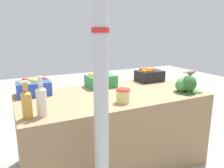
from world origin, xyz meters
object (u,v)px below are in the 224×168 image
object	(u,v)px
carrot_crate	(149,75)
juice_bottle_amber	(27,103)
support_pole	(100,34)
apple_crate	(33,87)
broccoli_pile	(186,84)
juice_bottle_cloudy	(42,100)
orange_crate	(100,80)
sparrow_bird	(191,73)
pickle_jar	(123,96)

from	to	relation	value
carrot_crate	juice_bottle_amber	size ratio (longest dim) A/B	1.14
support_pole	apple_crate	distance (m)	1.11
broccoli_pile	juice_bottle_cloudy	world-z (taller)	juice_bottle_cloudy
apple_crate	broccoli_pile	size ratio (longest dim) A/B	1.33
broccoli_pile	juice_bottle_amber	size ratio (longest dim) A/B	0.86
orange_crate	sparrow_bird	size ratio (longest dim) A/B	2.33
carrot_crate	broccoli_pile	xyz separation A→B (m)	(0.03, -0.57, 0.01)
support_pole	juice_bottle_amber	xyz separation A→B (m)	(-0.42, 0.34, -0.47)
apple_crate	orange_crate	distance (m)	0.70
support_pole	broccoli_pile	bearing A→B (deg)	18.70
orange_crate	carrot_crate	world-z (taller)	same
support_pole	orange_crate	bearing A→B (deg)	67.54
support_pole	juice_bottle_amber	bearing A→B (deg)	140.64
broccoli_pile	pickle_jar	distance (m)	0.72
support_pole	orange_crate	xyz separation A→B (m)	(0.39, 0.94, -0.50)
support_pole	apple_crate	world-z (taller)	support_pole
carrot_crate	support_pole	bearing A→B (deg)	-138.12
orange_crate	juice_bottle_cloudy	xyz separation A→B (m)	(-0.71, -0.60, 0.04)
support_pole	juice_bottle_cloudy	bearing A→B (deg)	132.80
juice_bottle_cloudy	carrot_crate	bearing A→B (deg)	23.72
support_pole	sparrow_bird	xyz separation A→B (m)	(1.11, 0.34, -0.38)
apple_crate	broccoli_pile	distance (m)	1.50
juice_bottle_amber	pickle_jar	size ratio (longest dim) A/B	2.24
orange_crate	pickle_jar	distance (m)	0.59
carrot_crate	pickle_jar	size ratio (longest dim) A/B	2.55
apple_crate	sparrow_bird	bearing A→B (deg)	-22.93
juice_bottle_cloudy	apple_crate	bearing A→B (deg)	89.14
juice_bottle_amber	orange_crate	bearing A→B (deg)	36.83
support_pole	sparrow_bird	distance (m)	1.22
juice_bottle_cloudy	support_pole	bearing A→B (deg)	-47.20
juice_bottle_cloudy	pickle_jar	bearing A→B (deg)	1.40
juice_bottle_amber	juice_bottle_cloudy	xyz separation A→B (m)	(0.10, 0.00, 0.01)
support_pole	carrot_crate	bearing A→B (deg)	41.88
orange_crate	broccoli_pile	world-z (taller)	broccoli_pile
pickle_jar	carrot_crate	bearing A→B (deg)	40.08
support_pole	orange_crate	distance (m)	1.14
broccoli_pile	sparrow_bird	bearing A→B (deg)	-39.40
apple_crate	carrot_crate	distance (m)	1.36
apple_crate	carrot_crate	size ratio (longest dim) A/B	1.00
apple_crate	broccoli_pile	xyz separation A→B (m)	(1.39, -0.57, 0.01)
broccoli_pile	carrot_crate	bearing A→B (deg)	93.09
juice_bottle_amber	juice_bottle_cloudy	bearing A→B (deg)	0.00
apple_crate	orange_crate	bearing A→B (deg)	0.32
support_pole	carrot_crate	world-z (taller)	support_pole
carrot_crate	sparrow_bird	world-z (taller)	sparrow_bird
orange_crate	broccoli_pile	distance (m)	0.90
orange_crate	juice_bottle_amber	distance (m)	1.01
juice_bottle_amber	pickle_jar	distance (m)	0.77
support_pole	carrot_crate	distance (m)	1.50
sparrow_bird	juice_bottle_cloudy	bearing A→B (deg)	-160.63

